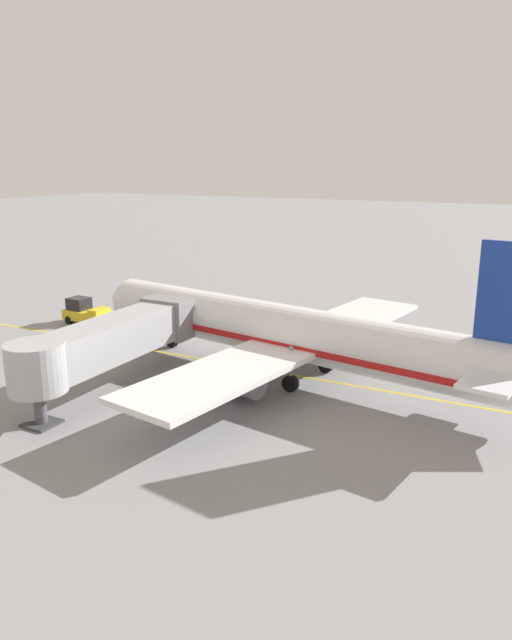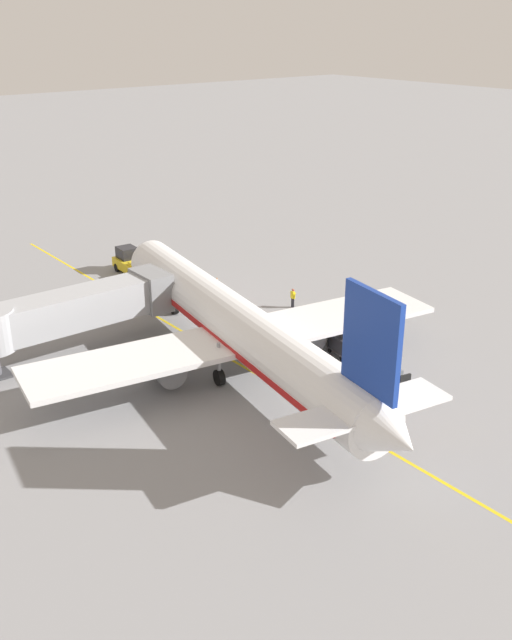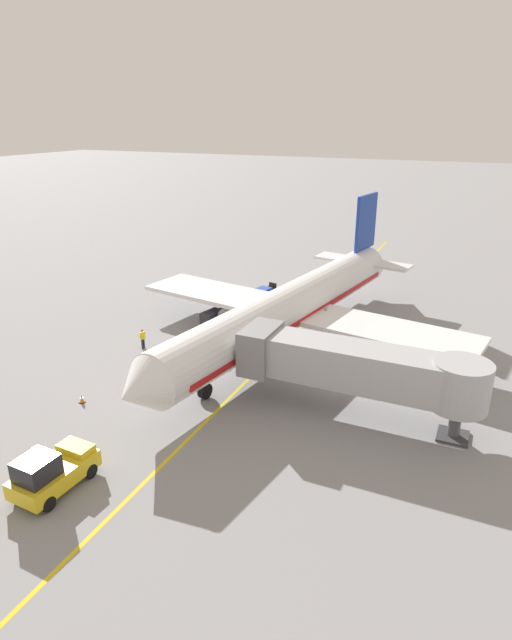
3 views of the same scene
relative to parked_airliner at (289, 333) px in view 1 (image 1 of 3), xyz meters
The scene contains 13 objects.
ground_plane 3.63m from the parked_airliner, 77.64° to the right, with size 400.00×400.00×0.00m, color gray.
gate_lead_in_line 3.62m from the parked_airliner, 77.64° to the right, with size 0.24×80.00×0.01m, color gold.
parked_airliner is the anchor object (origin of this frame).
jet_bridge 12.21m from the parked_airliner, 130.45° to the left, with size 15.27×3.50×4.98m.
pushback_tractor 23.24m from the parked_airliner, 79.38° to the left, with size 2.41×4.50×2.40m.
baggage_tug_lead 11.52m from the parked_airliner, 57.13° to the right, with size 1.74×2.70×1.62m.
baggage_cart_front 7.90m from the parked_airliner, ahead, with size 1.74×2.98×1.58m.
baggage_cart_second_in_train 8.20m from the parked_airliner, 23.89° to the right, with size 1.74×2.98×1.58m.
baggage_cart_third_in_train 9.19m from the parked_airliner, 43.77° to the right, with size 1.74×2.98×1.58m.
baggage_cart_tail_end 10.33m from the parked_airliner, 51.82° to the right, with size 1.74×2.98×1.58m.
ground_crew_wing_walker 12.50m from the parked_airliner, 30.49° to the left, with size 0.26×0.73×1.69m.
ground_crew_loader 7.11m from the parked_airliner, 48.49° to the left, with size 0.61×0.54×1.69m.
safety_cone_nose_left 17.99m from the parked_airliner, 59.29° to the left, with size 0.36×0.36×0.59m.
Camera 1 is at (-36.69, -14.60, 14.64)m, focal length 33.38 mm.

